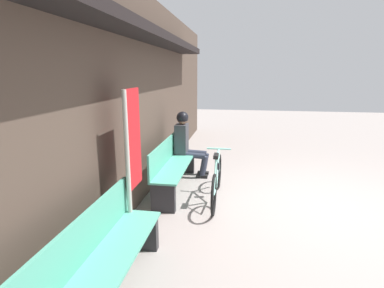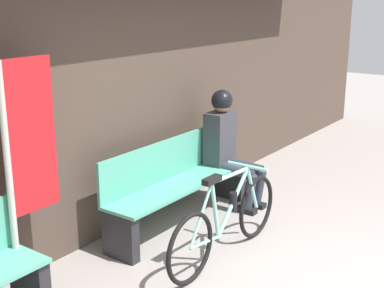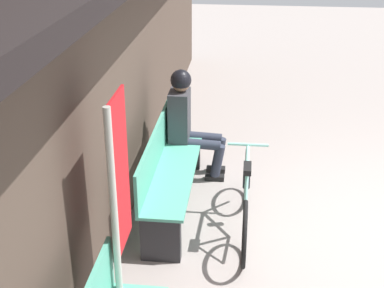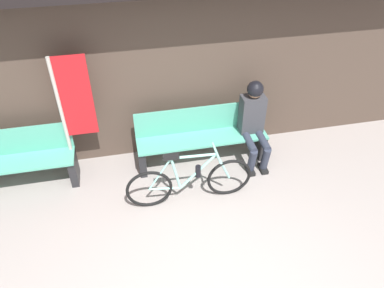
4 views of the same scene
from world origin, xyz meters
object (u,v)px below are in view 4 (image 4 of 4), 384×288
park_bench_near (201,138)px  park_bench_far (5,163)px  person_seated (254,118)px  banner_pole (72,105)px  bicycle (190,181)px

park_bench_near → park_bench_far: bearing=-180.0°
person_seated → banner_pole: 2.48m
bicycle → person_seated: person_seated is taller
person_seated → bicycle: bearing=-147.7°
person_seated → banner_pole: (-2.44, 0.19, 0.42)m
bicycle → banner_pole: bearing=147.6°
banner_pole → park_bench_far: bearing=-175.7°
park_bench_near → bicycle: size_ratio=1.14×
park_bench_near → banner_pole: (-1.70, 0.08, 0.73)m
park_bench_near → person_seated: 0.81m
park_bench_near → banner_pole: size_ratio=1.04×
park_bench_far → banner_pole: bearing=4.3°
park_bench_far → banner_pole: banner_pole is taller
park_bench_near → person_seated: bearing=-8.8°
person_seated → banner_pole: banner_pole is taller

